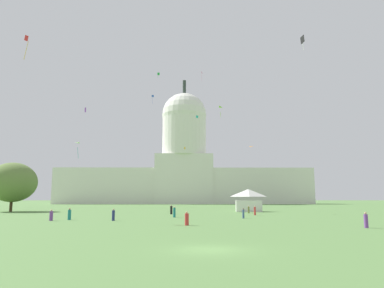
{
  "coord_description": "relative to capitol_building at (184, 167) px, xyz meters",
  "views": [
    {
      "loc": [
        -1.44,
        -22.74,
        3.21
      ],
      "look_at": [
        0.31,
        107.06,
        22.89
      ],
      "focal_mm": 33.11,
      "sensor_mm": 36.0,
      "label": 1
    }
  ],
  "objects": [
    {
      "name": "kite_turquoise_mid",
      "position": [
        5.31,
        -56.39,
        13.77
      ],
      "size": [
        0.94,
        0.7,
        1.02
      ],
      "rotation": [
        0.0,
        0.0,
        6.19
      ],
      "color": "teal"
    },
    {
      "name": "kite_pink_high",
      "position": [
        7.95,
        -37.14,
        37.33
      ],
      "size": [
        0.69,
        0.67,
        4.26
      ],
      "rotation": [
        0.0,
        0.0,
        3.38
      ],
      "color": "pink"
    },
    {
      "name": "person_teal_aisle_center",
      "position": [
        -0.43,
        -126.0,
        -18.46
      ],
      "size": [
        0.52,
        0.52,
        1.77
      ],
      "rotation": [
        0.0,
        0.0,
        5.9
      ],
      "color": "#1E757A",
      "rests_on": "ground_plane"
    },
    {
      "name": "person_red_lawn_far_left",
      "position": [
        14.15,
        -119.15,
        -18.49
      ],
      "size": [
        0.51,
        0.51,
        1.7
      ],
      "rotation": [
        0.0,
        0.0,
        3.78
      ],
      "color": "red",
      "rests_on": "ground_plane"
    },
    {
      "name": "person_purple_back_center",
      "position": [
        -17.41,
        -134.35,
        -18.57
      ],
      "size": [
        0.62,
        0.62,
        1.57
      ],
      "rotation": [
        0.0,
        0.0,
        3.54
      ],
      "color": "#703D93",
      "rests_on": "ground_plane"
    },
    {
      "name": "person_black_edge_east",
      "position": [
        -1.42,
        -114.97,
        -18.45
      ],
      "size": [
        0.6,
        0.6,
        1.8
      ],
      "rotation": [
        0.0,
        0.0,
        4.29
      ],
      "color": "black",
      "rests_on": "ground_plane"
    },
    {
      "name": "kite_green_high",
      "position": [
        -10.9,
        -37.74,
        37.07
      ],
      "size": [
        0.97,
        0.95,
        2.29
      ],
      "rotation": [
        0.0,
        0.0,
        4.65
      ],
      "color": "green"
    },
    {
      "name": "kite_gold_mid",
      "position": [
        0.52,
        -25.99,
        6.19
      ],
      "size": [
        0.68,
        0.77,
        1.05
      ],
      "rotation": [
        0.0,
        0.0,
        0.09
      ],
      "color": "gold"
    },
    {
      "name": "capitol_building",
      "position": [
        0.0,
        0.0,
        0.0
      ],
      "size": [
        130.04,
        23.62,
        66.23
      ],
      "color": "silver",
      "rests_on": "ground_plane"
    },
    {
      "name": "event_tent",
      "position": [
        15.93,
        -102.08,
        -16.69
      ],
      "size": [
        6.46,
        4.73,
        5.17
      ],
      "rotation": [
        0.0,
        0.0,
        -0.09
      ],
      "color": "white",
      "rests_on": "ground_plane"
    },
    {
      "name": "person_navy_back_right",
      "position": [
        -8.69,
        -134.43,
        -18.51
      ],
      "size": [
        0.51,
        0.51,
        1.67
      ],
      "rotation": [
        0.0,
        0.0,
        4.33
      ],
      "color": "navy",
      "rests_on": "ground_plane"
    },
    {
      "name": "kite_white_low",
      "position": [
        -23.94,
        -102.03,
        -4.04
      ],
      "size": [
        1.51,
        1.4,
        3.38
      ],
      "rotation": [
        0.0,
        0.0,
        2.47
      ],
      "color": "white"
    },
    {
      "name": "kite_violet_mid",
      "position": [
        -25.54,
        -92.92,
        7.08
      ],
      "size": [
        0.24,
        0.74,
        1.28
      ],
      "rotation": [
        0.0,
        0.0,
        0.6
      ],
      "color": "purple"
    },
    {
      "name": "tree_west_near",
      "position": [
        -39.09,
        -101.66,
        -12.52
      ],
      "size": [
        14.86,
        14.72,
        11.35
      ],
      "color": "#42301E",
      "rests_on": "ground_plane"
    },
    {
      "name": "kite_orange_mid",
      "position": [
        29.69,
        -30.75,
        5.78
      ],
      "size": [
        1.62,
        1.11,
        0.35
      ],
      "rotation": [
        0.0,
        0.0,
        5.97
      ],
      "color": "orange"
    },
    {
      "name": "ground_plane",
      "position": [
        3.11,
        -162.42,
        -19.27
      ],
      "size": [
        800.0,
        800.0,
        0.0
      ],
      "primitive_type": "plane",
      "color": "#567F42"
    },
    {
      "name": "kite_red_mid",
      "position": [
        -24.42,
        -130.74,
        8.75
      ],
      "size": [
        0.52,
        0.52,
        4.27
      ],
      "rotation": [
        0.0,
        0.0,
        6.2
      ],
      "color": "red"
    },
    {
      "name": "person_red_mid_center",
      "position": [
        1.64,
        -143.0,
        -18.55
      ],
      "size": [
        0.49,
        0.49,
        1.6
      ],
      "rotation": [
        0.0,
        0.0,
        1.5
      ],
      "color": "red",
      "rests_on": "ground_plane"
    },
    {
      "name": "person_denim_edge_west",
      "position": [
        10.44,
        -129.17,
        -18.55
      ],
      "size": [
        0.32,
        0.32,
        1.55
      ],
      "rotation": [
        0.0,
        0.0,
        1.57
      ],
      "color": "#3D5684",
      "rests_on": "ground_plane"
    },
    {
      "name": "person_purple_front_right",
      "position": [
        20.88,
        -146.67,
        -18.5
      ],
      "size": [
        0.57,
        0.57,
        1.68
      ],
      "rotation": [
        0.0,
        0.0,
        2.1
      ],
      "color": "#703D93",
      "rests_on": "ground_plane"
    },
    {
      "name": "kite_black_mid",
      "position": [
        22.85,
        -123.96,
        12.64
      ],
      "size": [
        0.39,
        1.21,
        2.88
      ],
      "rotation": [
        0.0,
        0.0,
        1.11
      ],
      "color": "black"
    },
    {
      "name": "kite_lime_mid",
      "position": [
        8.88,
        -106.93,
        3.82
      ],
      "size": [
        1.16,
        1.68,
        2.15
      ],
      "rotation": [
        0.0,
        0.0,
        4.28
      ],
      "color": "#8CD133"
    },
    {
      "name": "kite_blue_high",
      "position": [
        -14.01,
        -30.17,
        29.31
      ],
      "size": [
        0.96,
        1.04,
        4.41
      ],
      "rotation": [
        0.0,
        0.0,
        3.16
      ],
      "color": "blue"
    },
    {
      "name": "person_olive_front_left",
      "position": [
        14.36,
        -111.21,
        -18.54
      ],
      "size": [
        0.49,
        0.49,
        1.58
      ],
      "rotation": [
        0.0,
        0.0,
        0.92
      ],
      "color": "olive",
      "rests_on": "ground_plane"
    },
    {
      "name": "person_teal_near_tree_west",
      "position": [
        -15.45,
        -132.57,
        -18.51
      ],
      "size": [
        0.54,
        0.54,
        1.69
      ],
      "rotation": [
        0.0,
        0.0,
        4.9
      ],
      "color": "#1E757A",
      "rests_on": "ground_plane"
    }
  ]
}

